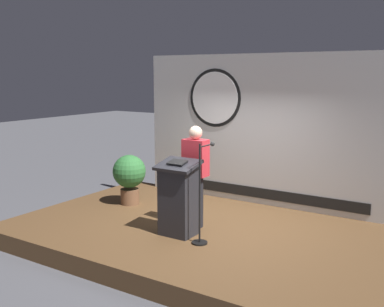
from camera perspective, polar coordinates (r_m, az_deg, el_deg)
name	(u,v)px	position (r m, az deg, el deg)	size (l,w,h in m)	color
ground_plane	(207,246)	(7.79, 1.85, -11.33)	(40.00, 40.00, 0.00)	#4C4C51
stage_platform	(207,237)	(7.74, 1.86, -10.30)	(6.40, 4.00, 0.30)	brown
banner_display	(255,130)	(8.97, 7.85, 2.95)	(4.87, 0.12, 2.89)	silver
podium	(178,198)	(7.24, -1.72, -5.59)	(0.64, 0.50, 1.20)	#26262B
speaker_person	(195,176)	(7.55, 0.43, -2.79)	(0.40, 0.26, 1.69)	black
microphone_stand	(201,208)	(6.91, 1.17, -6.80)	(0.24, 0.52, 1.52)	black
potted_plant	(129,175)	(9.00, -7.77, -2.61)	(0.64, 0.64, 0.97)	brown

